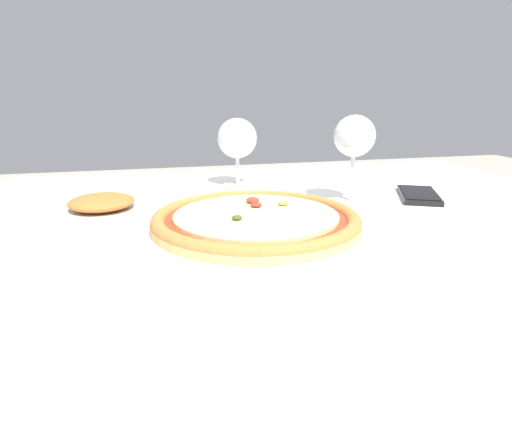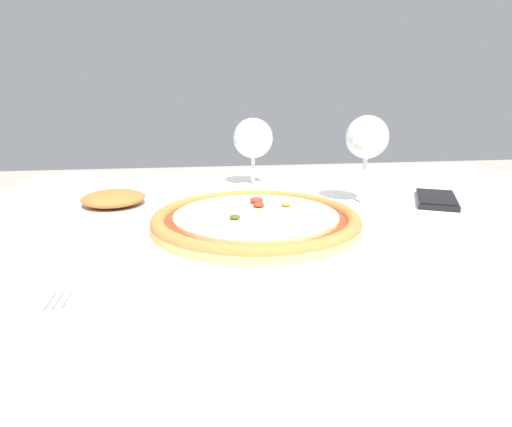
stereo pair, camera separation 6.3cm
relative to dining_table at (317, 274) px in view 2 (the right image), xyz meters
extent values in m
cube|color=brown|center=(0.00, 0.00, 0.07)|extent=(1.10, 0.94, 0.04)
cube|color=silver|center=(0.00, 0.00, 0.09)|extent=(1.20, 1.04, 0.01)
cylinder|color=brown|center=(-0.49, 0.41, -0.31)|extent=(0.06, 0.06, 0.71)
cylinder|color=brown|center=(0.49, 0.41, -0.31)|extent=(0.06, 0.06, 0.71)
cylinder|color=white|center=(-0.11, -0.04, 0.09)|extent=(0.33, 0.33, 0.01)
cylinder|color=#E0B26B|center=(-0.11, -0.04, 0.11)|extent=(0.31, 0.31, 0.01)
torus|color=#B27538|center=(-0.11, -0.04, 0.11)|extent=(0.31, 0.31, 0.02)
cylinder|color=#BC381E|center=(-0.11, -0.04, 0.11)|extent=(0.27, 0.27, 0.00)
cylinder|color=beige|center=(-0.11, -0.04, 0.12)|extent=(0.24, 0.24, 0.00)
ellipsoid|color=#BC9342|center=(-0.05, 0.00, 0.12)|extent=(0.02, 0.02, 0.01)
ellipsoid|color=#A83323|center=(-0.10, 0.03, 0.12)|extent=(0.02, 0.02, 0.01)
ellipsoid|color=#A83323|center=(-0.10, 0.00, 0.12)|extent=(0.02, 0.02, 0.01)
ellipsoid|color=#425123|center=(-0.14, -0.06, 0.12)|extent=(0.01, 0.01, 0.01)
cube|color=silver|center=(-0.33, -0.32, 0.09)|extent=(0.02, 0.11, 0.00)
cube|color=silver|center=(-0.33, -0.26, 0.09)|extent=(0.02, 0.01, 0.00)
cube|color=silver|center=(-0.34, -0.23, 0.09)|extent=(0.01, 0.05, 0.00)
cube|color=silver|center=(-0.34, -0.23, 0.09)|extent=(0.01, 0.05, 0.00)
cube|color=silver|center=(-0.33, -0.23, 0.09)|extent=(0.01, 0.05, 0.00)
cube|color=silver|center=(-0.32, -0.23, 0.09)|extent=(0.01, 0.05, 0.00)
cylinder|color=silver|center=(0.11, 0.10, 0.09)|extent=(0.07, 0.07, 0.00)
cylinder|color=silver|center=(0.11, 0.10, 0.14)|extent=(0.01, 0.01, 0.09)
sphere|color=silver|center=(0.11, 0.10, 0.22)|extent=(0.08, 0.08, 0.08)
cylinder|color=silver|center=(-0.07, 0.30, 0.09)|extent=(0.07, 0.07, 0.00)
cylinder|color=silver|center=(-0.07, 0.30, 0.13)|extent=(0.01, 0.01, 0.07)
sphere|color=silver|center=(-0.07, 0.30, 0.20)|extent=(0.09, 0.09, 0.09)
cube|color=black|center=(0.26, 0.10, 0.09)|extent=(0.13, 0.16, 0.01)
cube|color=black|center=(0.26, 0.10, 0.10)|extent=(0.11, 0.14, 0.00)
cylinder|color=white|center=(-0.34, 0.12, 0.09)|extent=(0.19, 0.19, 0.01)
ellipsoid|color=#BC662D|center=(-0.34, 0.12, 0.11)|extent=(0.11, 0.11, 0.03)
camera|label=1|loc=(-0.25, -0.63, 0.29)|focal=30.00mm
camera|label=2|loc=(-0.19, -0.64, 0.29)|focal=30.00mm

